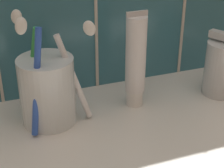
% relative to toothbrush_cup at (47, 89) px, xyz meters
% --- Properties ---
extents(sink_counter, '(0.66, 0.34, 0.02)m').
position_rel_toothbrush_cup_xyz_m(sink_counter, '(0.09, -0.08, -0.06)').
color(sink_counter, silver).
rests_on(sink_counter, ground).
extents(toothbrush_cup, '(0.12, 0.09, 0.18)m').
position_rel_toothbrush_cup_xyz_m(toothbrush_cup, '(0.00, 0.00, 0.00)').
color(toothbrush_cup, silver).
rests_on(toothbrush_cup, sink_counter).
extents(toothpaste_tube, '(0.03, 0.03, 0.16)m').
position_rel_toothbrush_cup_xyz_m(toothpaste_tube, '(0.14, 0.00, 0.02)').
color(toothpaste_tube, white).
rests_on(toothpaste_tube, sink_counter).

